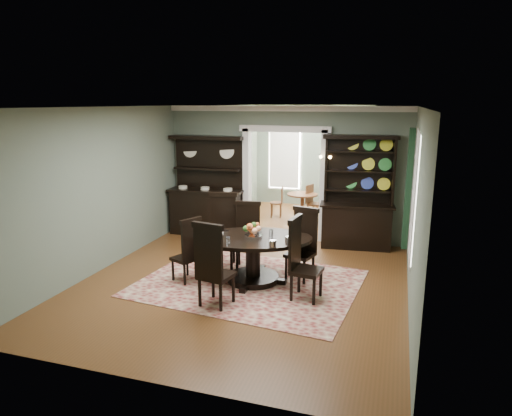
{
  "coord_description": "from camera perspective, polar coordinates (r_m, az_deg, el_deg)",
  "views": [
    {
      "loc": [
        2.46,
        -6.99,
        3.08
      ],
      "look_at": [
        0.07,
        0.6,
        1.23
      ],
      "focal_mm": 32.0,
      "sensor_mm": 36.0,
      "label": 1
    }
  ],
  "objects": [
    {
      "name": "parlor_chair_left",
      "position": [
        12.43,
        2.83,
        0.87
      ],
      "size": [
        0.37,
        0.36,
        0.84
      ],
      "rotation": [
        0.0,
        0.0,
        1.74
      ],
      "color": "#552E18",
      "rests_on": "parlor_floor"
    },
    {
      "name": "chair_far_right",
      "position": [
        8.14,
        5.91,
        -4.17
      ],
      "size": [
        0.57,
        0.56,
        1.28
      ],
      "rotation": [
        0.0,
        0.0,
        2.88
      ],
      "color": "black",
      "rests_on": "rug"
    },
    {
      "name": "parlor_chair_right",
      "position": [
        12.14,
        7.14,
        0.8
      ],
      "size": [
        0.45,
        0.44,
        0.96
      ],
      "rotation": [
        0.0,
        0.0,
        -1.93
      ],
      "color": "#552E18",
      "rests_on": "parlor_floor"
    },
    {
      "name": "room",
      "position": [
        7.6,
        -1.78,
        1.69
      ],
      "size": [
        5.51,
        6.01,
        3.01
      ],
      "color": "brown",
      "rests_on": "ground"
    },
    {
      "name": "parlor_table",
      "position": [
        12.05,
        5.8,
        0.59
      ],
      "size": [
        0.8,
        0.8,
        0.74
      ],
      "color": "#552E18",
      "rests_on": "parlor_floor"
    },
    {
      "name": "right_window",
      "position": [
        8.06,
        18.82,
        1.81
      ],
      "size": [
        0.15,
        1.47,
        2.12
      ],
      "color": "white",
      "rests_on": "wall_right"
    },
    {
      "name": "chair_far_left",
      "position": [
        8.74,
        -4.15,
        -2.45
      ],
      "size": [
        0.62,
        0.6,
        1.41
      ],
      "rotation": [
        0.0,
        0.0,
        3.38
      ],
      "color": "black",
      "rests_on": "rug"
    },
    {
      "name": "wall_sconce",
      "position": [
        10.02,
        8.73,
        6.13
      ],
      "size": [
        0.27,
        0.21,
        0.21
      ],
      "color": "#AE702E",
      "rests_on": "back_wall_right"
    },
    {
      "name": "sideboard",
      "position": [
        10.86,
        -6.16,
        0.97
      ],
      "size": [
        1.77,
        0.65,
        2.32
      ],
      "rotation": [
        0.0,
        0.0,
        0.02
      ],
      "color": "black",
      "rests_on": "floor"
    },
    {
      "name": "parlor",
      "position": [
        12.86,
        6.33,
        6.04
      ],
      "size": [
        3.51,
        3.5,
        3.01
      ],
      "color": "brown",
      "rests_on": "ground"
    },
    {
      "name": "chair_end_right",
      "position": [
        7.28,
        5.53,
        -6.02
      ],
      "size": [
        0.52,
        0.55,
        1.34
      ],
      "rotation": [
        0.0,
        0.0,
        -1.69
      ],
      "color": "black",
      "rests_on": "rug"
    },
    {
      "name": "welsh_dresser",
      "position": [
        10.0,
        12.53,
        0.06
      ],
      "size": [
        1.6,
        0.73,
        2.42
      ],
      "rotation": [
        0.0,
        0.0,
        0.1
      ],
      "color": "black",
      "rests_on": "floor"
    },
    {
      "name": "chair_near",
      "position": [
        6.93,
        -5.52,
        -6.9
      ],
      "size": [
        0.58,
        0.56,
        1.36
      ],
      "rotation": [
        0.0,
        0.0,
        -0.18
      ],
      "color": "black",
      "rests_on": "rug"
    },
    {
      "name": "doorway_trim",
      "position": [
        10.39,
        3.61,
        4.99
      ],
      "size": [
        2.08,
        0.25,
        2.57
      ],
      "color": "silver",
      "rests_on": "floor"
    },
    {
      "name": "rug",
      "position": [
        8.05,
        -0.88,
        -9.34
      ],
      "size": [
        3.91,
        3.16,
        0.01
      ],
      "primitive_type": "cube",
      "rotation": [
        0.0,
        0.0,
        -0.1
      ],
      "color": "maroon",
      "rests_on": "floor"
    },
    {
      "name": "dining_table",
      "position": [
        7.95,
        -0.38,
        -5.35
      ],
      "size": [
        2.36,
        2.36,
        0.81
      ],
      "rotation": [
        0.0,
        0.0,
        0.29
      ],
      "color": "black",
      "rests_on": "rug"
    },
    {
      "name": "chair_far_mid",
      "position": [
        8.62,
        -1.03,
        -3.17
      ],
      "size": [
        0.55,
        0.54,
        1.27
      ],
      "rotation": [
        0.0,
        0.0,
        3.36
      ],
      "color": "black",
      "rests_on": "rug"
    },
    {
      "name": "centerpiece",
      "position": [
        7.82,
        -0.3,
        -3.22
      ],
      "size": [
        1.56,
        1.0,
        0.26
      ],
      "color": "white",
      "rests_on": "dining_table"
    },
    {
      "name": "chair_end_left",
      "position": [
        7.98,
        -8.4,
        -5.05
      ],
      "size": [
        0.55,
        0.56,
        1.17
      ],
      "rotation": [
        0.0,
        0.0,
        1.14
      ],
      "color": "black",
      "rests_on": "rug"
    }
  ]
}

